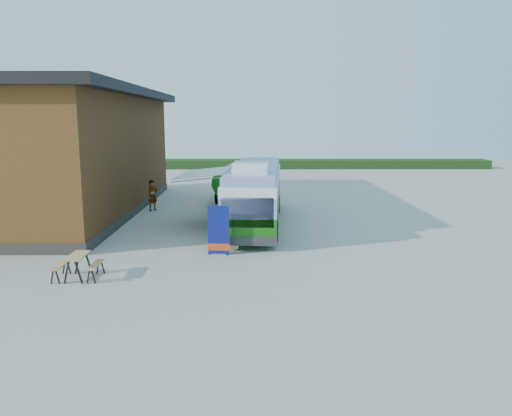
{
  "coord_description": "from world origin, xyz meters",
  "views": [
    {
      "loc": [
        0.6,
        -20.45,
        5.66
      ],
      "look_at": [
        0.73,
        3.44,
        1.4
      ],
      "focal_mm": 35.0,
      "sensor_mm": 36.0,
      "label": 1
    }
  ],
  "objects_px": {
    "picnic_table": "(78,261)",
    "slurry_tanker": "(232,180)",
    "bus": "(256,192)",
    "person_b": "(235,201)",
    "banner": "(218,235)",
    "person_a": "(153,195)"
  },
  "relations": [
    {
      "from": "bus",
      "to": "person_b",
      "type": "bearing_deg",
      "value": 121.66
    },
    {
      "from": "picnic_table",
      "to": "person_b",
      "type": "distance_m",
      "value": 12.8
    },
    {
      "from": "picnic_table",
      "to": "slurry_tanker",
      "type": "bearing_deg",
      "value": 73.76
    },
    {
      "from": "slurry_tanker",
      "to": "person_a",
      "type": "bearing_deg",
      "value": -135.01
    },
    {
      "from": "person_a",
      "to": "slurry_tanker",
      "type": "xyz_separation_m",
      "value": [
        4.82,
        3.84,
        0.5
      ]
    },
    {
      "from": "banner",
      "to": "person_b",
      "type": "relative_size",
      "value": 1.18
    },
    {
      "from": "person_b",
      "to": "bus",
      "type": "bearing_deg",
      "value": 71.1
    },
    {
      "from": "bus",
      "to": "banner",
      "type": "height_order",
      "value": "bus"
    },
    {
      "from": "picnic_table",
      "to": "person_a",
      "type": "distance_m",
      "value": 13.57
    },
    {
      "from": "picnic_table",
      "to": "person_b",
      "type": "xyz_separation_m",
      "value": [
        5.23,
        11.69,
        0.24
      ]
    },
    {
      "from": "bus",
      "to": "person_a",
      "type": "bearing_deg",
      "value": 150.87
    },
    {
      "from": "slurry_tanker",
      "to": "banner",
      "type": "bearing_deg",
      "value": -83.49
    },
    {
      "from": "banner",
      "to": "person_b",
      "type": "bearing_deg",
      "value": 91.01
    },
    {
      "from": "bus",
      "to": "picnic_table",
      "type": "relative_size",
      "value": 7.84
    },
    {
      "from": "person_a",
      "to": "slurry_tanker",
      "type": "height_order",
      "value": "slurry_tanker"
    },
    {
      "from": "banner",
      "to": "slurry_tanker",
      "type": "distance_m",
      "value": 14.25
    },
    {
      "from": "banner",
      "to": "slurry_tanker",
      "type": "xyz_separation_m",
      "value": [
        -0.01,
        14.24,
        0.6
      ]
    },
    {
      "from": "person_a",
      "to": "person_b",
      "type": "xyz_separation_m",
      "value": [
        5.23,
        -1.88,
        -0.07
      ]
    },
    {
      "from": "banner",
      "to": "slurry_tanker",
      "type": "bearing_deg",
      "value": 93.7
    },
    {
      "from": "bus",
      "to": "picnic_table",
      "type": "height_order",
      "value": "bus"
    },
    {
      "from": "bus",
      "to": "person_a",
      "type": "xyz_separation_m",
      "value": [
        -6.43,
        4.14,
        -0.8
      ]
    },
    {
      "from": "picnic_table",
      "to": "person_b",
      "type": "relative_size",
      "value": 0.87
    }
  ]
}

